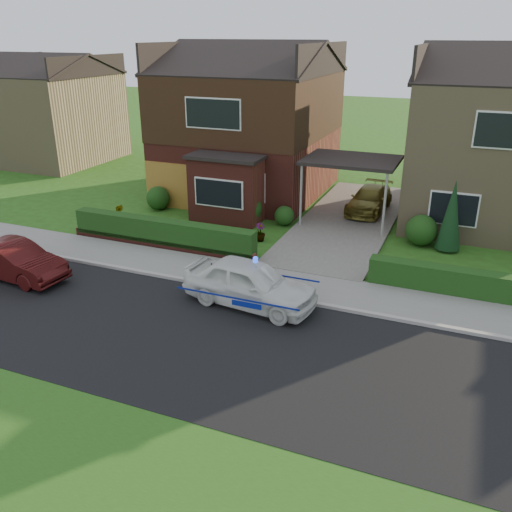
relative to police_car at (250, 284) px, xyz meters
The scene contains 25 objects.
ground 2.67m from the police_car, 68.54° to the right, with size 120.00×120.00×0.00m, color #284C14.
road 2.67m from the police_car, 68.54° to the right, with size 60.00×6.00×0.02m, color black.
kerb 1.31m from the police_car, 34.58° to the left, with size 60.00×0.16×0.12m, color #9E9993.
sidewalk 2.05m from the police_car, 60.98° to the left, with size 60.00×2.00×0.10m, color slate.
grass_verge 7.49m from the police_car, 82.74° to the right, with size 60.00×4.00×0.01m, color #284C14.
driveway 8.67m from the police_car, 83.74° to the left, with size 3.80×12.00×0.12m, color #666059.
house_left 12.86m from the police_car, 112.82° to the left, with size 7.50×9.53×7.25m.
house_right 13.74m from the police_car, 59.82° to the left, with size 7.50×8.06×7.25m.
carport_link 8.83m from the police_car, 83.71° to the left, with size 3.80×3.00×2.77m.
garage_door 10.52m from the police_car, 134.02° to the left, with size 2.20×0.10×2.10m, color brown.
dwarf_wall 5.68m from the police_car, 149.16° to the left, with size 7.70×0.25×0.36m, color maroon.
hedge_left 5.78m from the police_car, 147.87° to the left, with size 7.50×0.55×0.90m, color #193912.
hedge_right 7.39m from the police_car, 23.63° to the left, with size 7.50×0.55×0.80m, color #193912.
shrub_left_far 10.37m from the police_car, 136.78° to the left, with size 1.08×1.08×1.08m, color #193912.
shrub_left_mid 7.55m from the police_car, 113.89° to the left, with size 1.32×1.32×1.32m, color #193912.
shrub_left_near 7.35m from the police_car, 101.44° to the left, with size 0.84×0.84×0.84m, color #193912.
shrub_right_near 8.13m from the police_car, 59.38° to the left, with size 1.20×1.20×1.20m, color #193912.
conifer_a 8.55m from the police_car, 52.90° to the left, with size 0.90×0.90×2.60m, color black.
neighbour_left 23.49m from the police_car, 144.49° to the left, with size 6.50×7.00×5.20m, color #9B855F.
police_car is the anchor object (origin of this frame).
driveway_car 10.27m from the police_car, 81.45° to the left, with size 1.49×3.66×1.06m, color olive.
street_car 7.98m from the police_car, behind, with size 3.71×1.29×1.22m, color #3F0D0D.
potted_plant_a 7.62m from the police_car, 151.77° to the left, with size 0.35×0.24×0.66m, color gray.
potted_plant_b 9.34m from the police_car, 149.68° to the left, with size 0.46×0.37×0.84m, color gray.
potted_plant_c 5.35m from the police_car, 108.55° to the left, with size 0.40×0.40×0.71m, color gray.
Camera 1 is at (4.70, -10.93, 7.58)m, focal length 38.00 mm.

